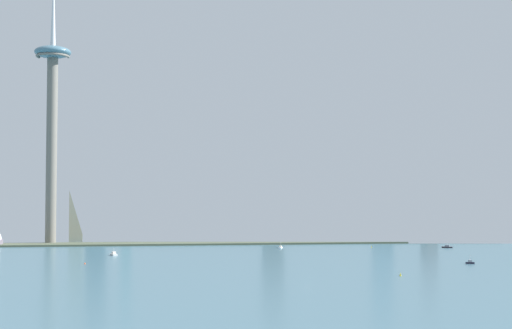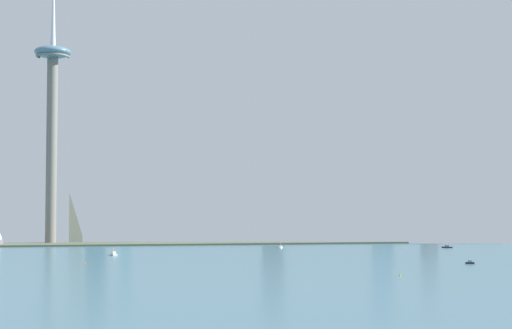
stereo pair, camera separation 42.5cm
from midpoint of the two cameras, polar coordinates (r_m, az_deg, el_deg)
The scene contains 19 objects.
ground_plane at distance 526.13m, azimuth 3.87°, elevation -8.99°, with size 6000.00×6000.00×0.00m, color #466F80.
waterfront_pier at distance 997.44m, azimuth -2.17°, elevation -5.92°, with size 738.26×55.35×2.31m, color #535D47.
observation_tower at distance 1031.15m, azimuth -15.09°, elevation 4.83°, with size 47.60×47.60×367.64m.
skyscraper_0 at distance 1064.79m, azimuth 12.86°, elevation -4.12°, with size 15.32×26.22×65.10m.
skyscraper_1 at distance 1042.39m, azimuth -13.35°, elevation -3.37°, with size 17.66×25.03×87.46m.
skyscraper_2 at distance 1075.24m, azimuth -11.93°, elevation -2.54°, with size 27.73×16.14×118.42m.
skyscraper_3 at distance 1053.56m, azimuth 9.37°, elevation -2.46°, with size 23.08×15.43×133.53m.
skyscraper_4 at distance 1051.91m, azimuth 1.21°, elevation -3.24°, with size 23.97×27.46×94.48m.
skyscraper_5 at distance 1041.53m, azimuth -9.75°, elevation -2.51°, with size 13.95×16.55×119.98m.
skyscraper_6 at distance 1106.91m, azimuth 1.39°, elevation -3.20°, with size 25.14×14.28×98.95m.
skyscraper_7 at distance 1120.99m, azimuth 9.57°, elevation -3.47°, with size 24.24×14.89×87.20m.
boat_0 at distance 945.27m, azimuth 14.17°, elevation -6.01°, with size 13.17×9.94×7.74m.
boat_1 at distance 716.43m, azimuth 15.79°, elevation -7.10°, with size 7.99×3.74×8.11m.
boat_2 at distance 804.53m, azimuth -10.66°, elevation -6.64°, with size 8.30×13.49×7.92m.
boat_3 at distance 911.43m, azimuth 1.85°, elevation -6.24°, with size 6.62×9.34×8.84m.
channel_buoy_0 at distance 591.57m, azimuth 10.79°, elevation -8.11°, with size 1.52×1.52×2.68m, color yellow.
channel_buoy_1 at distance 927.18m, azimuth 8.67°, elevation -6.14°, with size 1.04×1.04×2.32m, color yellow.
channel_buoy_2 at distance 705.47m, azimuth -12.77°, elevation -7.25°, with size 1.71×1.71×1.66m, color #E54C19.
airplane at distance 1063.97m, azimuth 4.16°, elevation 7.80°, with size 26.50×26.02×7.36m.
Camera 1 is at (-113.96, -510.35, 58.16)m, focal length 53.17 mm.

